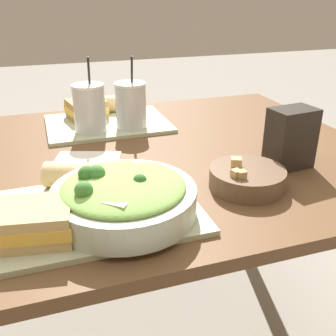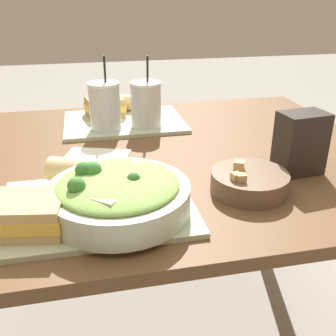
{
  "view_description": "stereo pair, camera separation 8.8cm",
  "coord_description": "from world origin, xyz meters",
  "px_view_note": "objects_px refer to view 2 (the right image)",
  "views": [
    {
      "loc": [
        -0.25,
        -1.01,
        1.18
      ],
      "look_at": [
        0.0,
        -0.24,
        0.81
      ],
      "focal_mm": 42.0,
      "sensor_mm": 36.0,
      "label": 1
    },
    {
      "loc": [
        -0.17,
        -1.03,
        1.18
      ],
      "look_at": [
        0.0,
        -0.24,
        0.81
      ],
      "focal_mm": 42.0,
      "sensor_mm": 36.0,
      "label": 2
    }
  ],
  "objects_px": {
    "sandwich_near": "(29,214)",
    "drink_cup_dark": "(105,108)",
    "soup_bowl": "(249,181)",
    "napkin_folded": "(96,157)",
    "baguette_near": "(80,171)",
    "chip_bag": "(300,143)",
    "salad_bowl": "(118,193)",
    "sandwich_far": "(105,107)",
    "baguette_far": "(132,102)",
    "drink_cup_red": "(146,106)"
  },
  "relations": [
    {
      "from": "baguette_near",
      "to": "chip_bag",
      "type": "xyz_separation_m",
      "value": [
        0.54,
        -0.03,
        0.04
      ]
    },
    {
      "from": "baguette_near",
      "to": "napkin_folded",
      "type": "relative_size",
      "value": 0.75
    },
    {
      "from": "salad_bowl",
      "to": "sandwich_near",
      "type": "relative_size",
      "value": 1.86
    },
    {
      "from": "soup_bowl",
      "to": "napkin_folded",
      "type": "relative_size",
      "value": 0.86
    },
    {
      "from": "drink_cup_dark",
      "to": "drink_cup_red",
      "type": "height_order",
      "value": "drink_cup_dark"
    },
    {
      "from": "baguette_near",
      "to": "drink_cup_red",
      "type": "distance_m",
      "value": 0.44
    },
    {
      "from": "baguette_far",
      "to": "drink_cup_red",
      "type": "xyz_separation_m",
      "value": [
        0.02,
        -0.19,
        0.04
      ]
    },
    {
      "from": "soup_bowl",
      "to": "baguette_far",
      "type": "distance_m",
      "value": 0.7
    },
    {
      "from": "salad_bowl",
      "to": "napkin_folded",
      "type": "distance_m",
      "value": 0.33
    },
    {
      "from": "soup_bowl",
      "to": "napkin_folded",
      "type": "distance_m",
      "value": 0.44
    },
    {
      "from": "salad_bowl",
      "to": "napkin_folded",
      "type": "relative_size",
      "value": 1.42
    },
    {
      "from": "drink_cup_red",
      "to": "chip_bag",
      "type": "height_order",
      "value": "drink_cup_red"
    },
    {
      "from": "drink_cup_dark",
      "to": "sandwich_near",
      "type": "bearing_deg",
      "value": -108.02
    },
    {
      "from": "salad_bowl",
      "to": "sandwich_near",
      "type": "xyz_separation_m",
      "value": [
        -0.17,
        -0.03,
        -0.01
      ]
    },
    {
      "from": "napkin_folded",
      "to": "sandwich_near",
      "type": "bearing_deg",
      "value": -111.52
    },
    {
      "from": "sandwich_near",
      "to": "drink_cup_dark",
      "type": "xyz_separation_m",
      "value": [
        0.18,
        0.56,
        0.04
      ]
    },
    {
      "from": "chip_bag",
      "to": "drink_cup_dark",
      "type": "bearing_deg",
      "value": 131.57
    },
    {
      "from": "sandwich_far",
      "to": "baguette_far",
      "type": "xyz_separation_m",
      "value": [
        0.1,
        0.05,
        -0.0
      ]
    },
    {
      "from": "baguette_near",
      "to": "baguette_far",
      "type": "height_order",
      "value": "same"
    },
    {
      "from": "soup_bowl",
      "to": "drink_cup_dark",
      "type": "height_order",
      "value": "drink_cup_dark"
    },
    {
      "from": "drink_cup_dark",
      "to": "chip_bag",
      "type": "height_order",
      "value": "drink_cup_dark"
    },
    {
      "from": "drink_cup_dark",
      "to": "napkin_folded",
      "type": "bearing_deg",
      "value": -101.84
    },
    {
      "from": "sandwich_far",
      "to": "drink_cup_red",
      "type": "relative_size",
      "value": 0.64
    },
    {
      "from": "salad_bowl",
      "to": "baguette_near",
      "type": "relative_size",
      "value": 1.88
    },
    {
      "from": "sandwich_far",
      "to": "baguette_near",
      "type": "bearing_deg",
      "value": -111.36
    },
    {
      "from": "sandwich_near",
      "to": "drink_cup_red",
      "type": "distance_m",
      "value": 0.64
    },
    {
      "from": "baguette_far",
      "to": "drink_cup_red",
      "type": "relative_size",
      "value": 0.52
    },
    {
      "from": "baguette_far",
      "to": "soup_bowl",
      "type": "bearing_deg",
      "value": -153.5
    },
    {
      "from": "baguette_near",
      "to": "sandwich_far",
      "type": "bearing_deg",
      "value": 12.42
    },
    {
      "from": "baguette_near",
      "to": "chip_bag",
      "type": "relative_size",
      "value": 0.99
    },
    {
      "from": "baguette_far",
      "to": "drink_cup_dark",
      "type": "distance_m",
      "value": 0.23
    },
    {
      "from": "salad_bowl",
      "to": "sandwich_far",
      "type": "xyz_separation_m",
      "value": [
        0.02,
        0.68,
        -0.01
      ]
    },
    {
      "from": "drink_cup_red",
      "to": "napkin_folded",
      "type": "bearing_deg",
      "value": -130.22
    },
    {
      "from": "salad_bowl",
      "to": "drink_cup_dark",
      "type": "height_order",
      "value": "drink_cup_dark"
    },
    {
      "from": "drink_cup_red",
      "to": "chip_bag",
      "type": "xyz_separation_m",
      "value": [
        0.32,
        -0.41,
        -0.0
      ]
    },
    {
      "from": "sandwich_far",
      "to": "chip_bag",
      "type": "relative_size",
      "value": 0.93
    },
    {
      "from": "drink_cup_red",
      "to": "chip_bag",
      "type": "distance_m",
      "value": 0.52
    },
    {
      "from": "napkin_folded",
      "to": "baguette_near",
      "type": "bearing_deg",
      "value": -103.88
    },
    {
      "from": "sandwich_near",
      "to": "chip_bag",
      "type": "height_order",
      "value": "chip_bag"
    },
    {
      "from": "soup_bowl",
      "to": "baguette_far",
      "type": "bearing_deg",
      "value": 105.22
    },
    {
      "from": "sandwich_far",
      "to": "baguette_far",
      "type": "bearing_deg",
      "value": 13.39
    },
    {
      "from": "soup_bowl",
      "to": "salad_bowl",
      "type": "bearing_deg",
      "value": -171.75
    },
    {
      "from": "sandwich_near",
      "to": "drink_cup_dark",
      "type": "relative_size",
      "value": 0.67
    },
    {
      "from": "drink_cup_dark",
      "to": "napkin_folded",
      "type": "height_order",
      "value": "drink_cup_dark"
    },
    {
      "from": "drink_cup_dark",
      "to": "baguette_near",
      "type": "bearing_deg",
      "value": -102.76
    },
    {
      "from": "drink_cup_red",
      "to": "napkin_folded",
      "type": "distance_m",
      "value": 0.28
    },
    {
      "from": "drink_cup_dark",
      "to": "napkin_folded",
      "type": "relative_size",
      "value": 1.13
    },
    {
      "from": "baguette_far",
      "to": "chip_bag",
      "type": "bearing_deg",
      "value": -138.78
    },
    {
      "from": "sandwich_far",
      "to": "chip_bag",
      "type": "distance_m",
      "value": 0.72
    },
    {
      "from": "sandwich_near",
      "to": "sandwich_far",
      "type": "distance_m",
      "value": 0.73
    }
  ]
}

